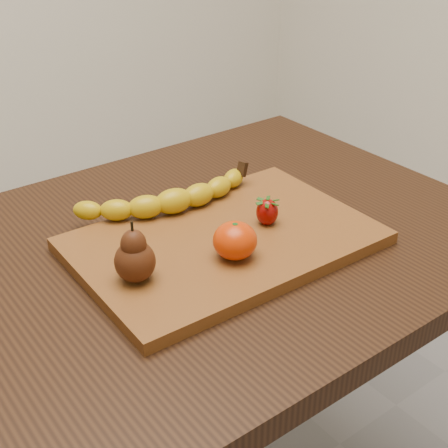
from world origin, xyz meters
TOP-DOWN VIEW (x-y plane):
  - table at (0.00, 0.00)m, footprint 1.00×0.70m
  - cutting_board at (0.04, -0.04)m, footprint 0.46×0.31m
  - banana at (0.02, 0.07)m, footprint 0.27×0.11m
  - pear at (-0.13, -0.06)m, footprint 0.07×0.07m
  - mandarin at (0.01, -0.10)m, footprint 0.08×0.08m
  - strawberry at (0.11, -0.05)m, footprint 0.04×0.04m

SIDE VIEW (x-z plane):
  - table at x=0.00m, z-range 0.28..1.04m
  - cutting_board at x=0.04m, z-range 0.76..0.78m
  - banana at x=0.02m, z-range 0.78..0.82m
  - strawberry at x=0.11m, z-range 0.78..0.82m
  - mandarin at x=0.01m, z-range 0.78..0.83m
  - pear at x=-0.13m, z-range 0.78..0.87m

